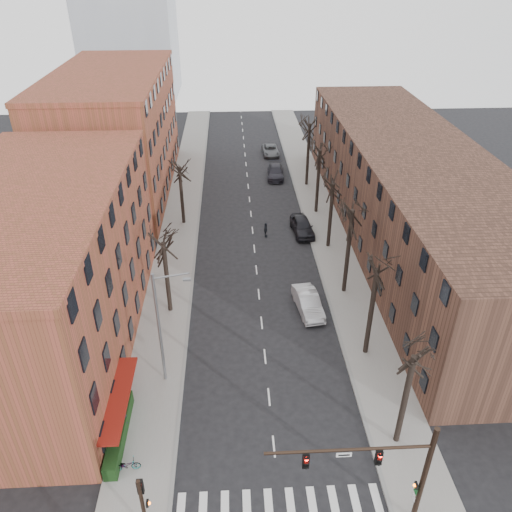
{
  "coord_description": "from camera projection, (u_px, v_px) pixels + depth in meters",
  "views": [
    {
      "loc": [
        -2.15,
        -15.97,
        25.9
      ],
      "look_at": [
        -0.25,
        19.98,
        4.0
      ],
      "focal_mm": 35.0,
      "sensor_mm": 36.0,
      "label": 1
    }
  ],
  "objects": [
    {
      "name": "tree_right_b",
      "position": [
        365.0,
        353.0,
        37.77
      ],
      "size": [
        5.2,
        5.2,
        10.8
      ],
      "primitive_type": null,
      "color": "black",
      "rests_on": "ground"
    },
    {
      "name": "tree_right_f",
      "position": [
        306.0,
        185.0,
        65.07
      ],
      "size": [
        5.2,
        5.2,
        11.6
      ],
      "primitive_type": null,
      "color": "black",
      "rests_on": "ground"
    },
    {
      "name": "signal_mast_arm",
      "position": [
        395.0,
        469.0,
        24.29
      ],
      "size": [
        8.14,
        0.3,
        7.2
      ],
      "color": "black",
      "rests_on": "ground"
    },
    {
      "name": "building_right",
      "position": [
        410.0,
        192.0,
        50.9
      ],
      "size": [
        12.0,
        50.0,
        10.0
      ],
      "primitive_type": "cube",
      "color": "#533326",
      "rests_on": "ground"
    },
    {
      "name": "pedestrian_crossing",
      "position": [
        266.0,
        230.0,
        52.83
      ],
      "size": [
        0.41,
        0.95,
        1.62
      ],
      "primitive_type": "imported",
      "rotation": [
        0.0,
        0.0,
        1.55
      ],
      "color": "black",
      "rests_on": "ground"
    },
    {
      "name": "tree_right_a",
      "position": [
        396.0,
        441.0,
        30.94
      ],
      "size": [
        5.2,
        5.2,
        10.0
      ],
      "primitive_type": null,
      "color": "black",
      "rests_on": "ground"
    },
    {
      "name": "sidewalk_left",
      "position": [
        181.0,
        219.0,
        56.65
      ],
      "size": [
        4.0,
        90.0,
        0.15
      ],
      "primitive_type": "cube",
      "color": "gray",
      "rests_on": "ground"
    },
    {
      "name": "parked_car_far",
      "position": [
        270.0,
        150.0,
        74.51
      ],
      "size": [
        2.49,
        5.04,
        1.37
      ],
      "primitive_type": "imported",
      "rotation": [
        0.0,
        0.0,
        0.04
      ],
      "color": "#575A5F",
      "rests_on": "ground"
    },
    {
      "name": "parked_car_mid",
      "position": [
        276.0,
        172.0,
        66.94
      ],
      "size": [
        2.56,
        5.48,
        1.55
      ],
      "primitive_type": "imported",
      "rotation": [
        0.0,
        0.0,
        -0.07
      ],
      "color": "#22222A",
      "rests_on": "ground"
    },
    {
      "name": "silver_sedan",
      "position": [
        308.0,
        303.0,
        41.84
      ],
      "size": [
        2.37,
        5.11,
        1.62
      ],
      "primitive_type": "imported",
      "rotation": [
        0.0,
        0.0,
        0.14
      ],
      "color": "#B4B7BC",
      "rests_on": "ground"
    },
    {
      "name": "pedestrian_a",
      "position": [
        122.0,
        420.0,
        30.95
      ],
      "size": [
        0.75,
        0.52,
        1.95
      ],
      "primitive_type": "imported",
      "rotation": [
        0.0,
        0.0,
        0.08
      ],
      "color": "black",
      "rests_on": "sidewalk_left"
    },
    {
      "name": "tree_right_d",
      "position": [
        328.0,
        247.0,
        51.42
      ],
      "size": [
        5.2,
        5.2,
        10.0
      ],
      "primitive_type": null,
      "color": "black",
      "rests_on": "ground"
    },
    {
      "name": "streetlight",
      "position": [
        161.0,
        324.0,
        32.79
      ],
      "size": [
        2.45,
        0.22,
        9.03
      ],
      "color": "slate",
      "rests_on": "ground"
    },
    {
      "name": "building_left_near",
      "position": [
        43.0,
        274.0,
        36.14
      ],
      "size": [
        12.0,
        26.0,
        12.0
      ],
      "primitive_type": "cube",
      "color": "brown",
      "rests_on": "ground"
    },
    {
      "name": "tree_right_c",
      "position": [
        344.0,
        292.0,
        44.59
      ],
      "size": [
        5.2,
        5.2,
        11.6
      ],
      "primitive_type": null,
      "color": "black",
      "rests_on": "ground"
    },
    {
      "name": "ground",
      "position": [
        280.0,
        508.0,
        27.18
      ],
      "size": [
        160.0,
        160.0,
        0.0
      ],
      "primitive_type": "plane",
      "color": "black",
      "rests_on": "ground"
    },
    {
      "name": "hedge",
      "position": [
        119.0,
        433.0,
        30.68
      ],
      "size": [
        0.8,
        6.0,
        1.0
      ],
      "primitive_type": "cube",
      "color": "#193613",
      "rests_on": "sidewalk_left"
    },
    {
      "name": "bicycle",
      "position": [
        127.0,
        465.0,
        28.83
      ],
      "size": [
        1.66,
        0.72,
        0.84
      ],
      "primitive_type": "imported",
      "rotation": [
        0.0,
        0.0,
        1.67
      ],
      "color": "gray",
      "rests_on": "sidewalk_left"
    },
    {
      "name": "parked_car_near",
      "position": [
        302.0,
        226.0,
        53.47
      ],
      "size": [
        2.49,
        5.22,
        1.72
      ],
      "primitive_type": "imported",
      "rotation": [
        0.0,
        0.0,
        0.09
      ],
      "color": "black",
      "rests_on": "ground"
    },
    {
      "name": "sidewalk_right",
      "position": [
        321.0,
        215.0,
        57.37
      ],
      "size": [
        4.0,
        90.0,
        0.15
      ],
      "primitive_type": "cube",
      "color": "gray",
      "rests_on": "ground"
    },
    {
      "name": "building_left_far",
      "position": [
        116.0,
        136.0,
        60.36
      ],
      "size": [
        12.0,
        28.0,
        14.0
      ],
      "primitive_type": "cube",
      "color": "brown",
      "rests_on": "ground"
    },
    {
      "name": "tree_left_a",
      "position": [
        171.0,
        311.0,
        42.2
      ],
      "size": [
        5.2,
        5.2,
        9.5
      ],
      "primitive_type": null,
      "color": "black",
      "rests_on": "ground"
    },
    {
      "name": "tree_right_e",
      "position": [
        316.0,
        212.0,
        58.24
      ],
      "size": [
        5.2,
        5.2,
        10.8
      ],
      "primitive_type": null,
      "color": "black",
      "rests_on": "ground"
    },
    {
      "name": "signal_pole_left",
      "position": [
        143.0,
        503.0,
        24.7
      ],
      "size": [
        0.47,
        0.44,
        4.4
      ],
      "color": "black",
      "rests_on": "ground"
    },
    {
      "name": "awning_left",
      "position": [
        125.0,
        427.0,
        31.88
      ],
      "size": [
        1.2,
        7.0,
        0.15
      ],
      "primitive_type": "cube",
      "color": "maroon",
      "rests_on": "ground"
    },
    {
      "name": "tree_left_b",
      "position": [
        184.0,
        223.0,
        55.85
      ],
      "size": [
        5.2,
        5.2,
        9.5
      ],
      "primitive_type": null,
      "color": "black",
      "rests_on": "ground"
    }
  ]
}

